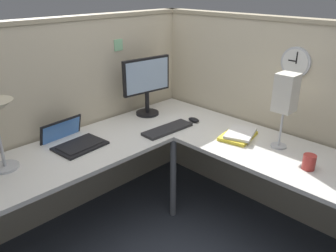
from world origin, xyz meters
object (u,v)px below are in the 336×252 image
Objects in this scene: laptop at (72,140)px; keyboard at (168,129)px; wall_clock at (296,62)px; monitor at (147,82)px; book_stack at (239,135)px; coffee_mug at (309,162)px; desk_lamp_paper at (286,95)px; computer_mouse at (194,120)px.

laptop is 0.73m from keyboard.
keyboard is 1.95× the size of wall_clock.
monitor is 2.27× the size of wall_clock.
coffee_mug reaches higher than book_stack.
wall_clock is at bearing -45.21° from keyboard.
keyboard is 0.81× the size of desk_lamp_paper.
computer_mouse is at bearing 117.24° from wall_clock.
keyboard is at bearing 100.62° from coffee_mug.
coffee_mug is at bearing -76.94° from keyboard.
desk_lamp_paper reaches higher than monitor.
coffee_mug is (-0.16, -0.29, -0.34)m from desk_lamp_paper.
laptop is at bearing -176.48° from monitor.
coffee_mug is at bearing -87.29° from monitor.
monitor is at bearing 92.71° from coffee_mug.
laptop is 1.00m from computer_mouse.
book_stack is (0.16, -0.85, -0.27)m from monitor.
monitor is 1.53× the size of book_stack.
computer_mouse is 0.32× the size of book_stack.
desk_lamp_paper is (0.07, -0.73, 0.37)m from computer_mouse.
desk_lamp_paper reaches higher than laptop.
desk_lamp_paper is (0.07, -0.29, 0.36)m from book_stack.
coffee_mug is at bearing -139.08° from wall_clock.
computer_mouse is at bearing -2.99° from keyboard.
coffee_mug is (0.07, -1.42, -0.25)m from monitor.
wall_clock reaches higher than computer_mouse.
wall_clock reaches higher than keyboard.
computer_mouse is at bearing 85.12° from coffee_mug.
desk_lamp_paper is 0.32m from wall_clock.
laptop is (-0.78, -0.05, -0.27)m from monitor.
desk_lamp_paper is at bearing -47.32° from laptop.
keyboard is 4.13× the size of computer_mouse.
keyboard is 0.92m from desk_lamp_paper.
coffee_mug is at bearing -58.35° from laptop.
laptop reaches higher than book_stack.
keyboard is at bearing 174.56° from computer_mouse.
book_stack is at bearing -40.54° from laptop.
monitor is at bearing 100.44° from book_stack.
computer_mouse is (0.15, -0.40, -0.28)m from monitor.
laptop is at bearing 132.68° from desk_lamp_paper.
book_stack is at bearing -79.56° from monitor.
desk_lamp_paper reaches higher than computer_mouse.
computer_mouse is (0.28, -0.03, 0.01)m from keyboard.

